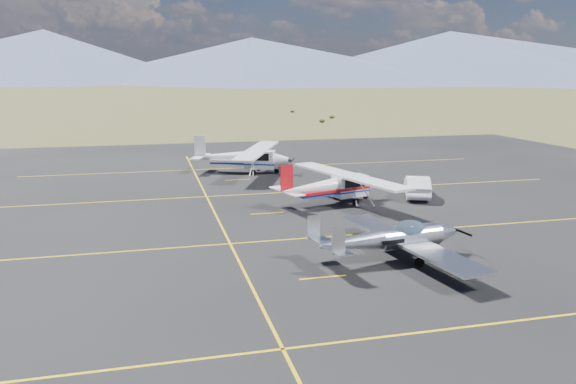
{
  "coord_description": "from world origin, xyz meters",
  "views": [
    {
      "loc": [
        -9.62,
        -24.13,
        8.17
      ],
      "look_at": [
        -2.13,
        5.84,
        1.6
      ],
      "focal_mm": 35.0,
      "sensor_mm": 36.0,
      "label": 1
    }
  ],
  "objects_px": {
    "aircraft_low_wing": "(394,238)",
    "sedan": "(417,186)",
    "aircraft_plain": "(243,157)",
    "aircraft_cessna": "(333,185)"
  },
  "relations": [
    {
      "from": "aircraft_cessna",
      "to": "aircraft_low_wing",
      "type": "bearing_deg",
      "value": -110.34
    },
    {
      "from": "aircraft_low_wing",
      "to": "sedan",
      "type": "distance_m",
      "value": 13.57
    },
    {
      "from": "aircraft_cessna",
      "to": "sedan",
      "type": "bearing_deg",
      "value": -9.86
    },
    {
      "from": "aircraft_low_wing",
      "to": "aircraft_plain",
      "type": "height_order",
      "value": "aircraft_plain"
    },
    {
      "from": "sedan",
      "to": "aircraft_low_wing",
      "type": "bearing_deg",
      "value": 81.3
    },
    {
      "from": "aircraft_low_wing",
      "to": "aircraft_plain",
      "type": "bearing_deg",
      "value": 88.55
    },
    {
      "from": "aircraft_low_wing",
      "to": "aircraft_plain",
      "type": "relative_size",
      "value": 0.83
    },
    {
      "from": "aircraft_low_wing",
      "to": "sedan",
      "type": "height_order",
      "value": "aircraft_low_wing"
    },
    {
      "from": "aircraft_plain",
      "to": "aircraft_cessna",
      "type": "bearing_deg",
      "value": -51.75
    },
    {
      "from": "aircraft_plain",
      "to": "sedan",
      "type": "relative_size",
      "value": 2.68
    }
  ]
}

